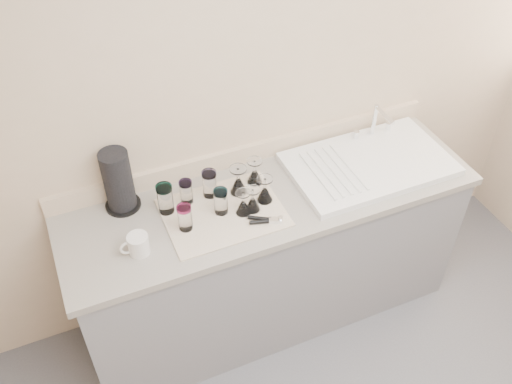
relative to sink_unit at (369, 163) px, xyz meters
name	(u,v)px	position (x,y,z in m)	size (l,w,h in m)	color
room_envelope	(462,297)	(-0.55, -1.20, 0.64)	(3.54, 3.50, 2.52)	#55555A
counter_unit	(269,256)	(-0.55, 0.00, -0.47)	(2.06, 0.62, 0.90)	slate
sink_unit	(369,163)	(0.00, 0.00, 0.00)	(0.82, 0.50, 0.22)	white
dish_towel	(223,213)	(-0.81, -0.03, -0.02)	(0.55, 0.42, 0.01)	silver
tumbler_teal	(165,199)	(-1.05, 0.09, 0.07)	(0.08, 0.08, 0.15)	white
tumbler_cyan	(186,192)	(-0.94, 0.11, 0.05)	(0.06, 0.06, 0.12)	white
tumbler_purple	(210,183)	(-0.82, 0.11, 0.06)	(0.07, 0.07, 0.14)	white
tumbler_magenta	(185,217)	(-1.00, -0.06, 0.06)	(0.07, 0.07, 0.13)	white
tumbler_lavender	(221,201)	(-0.82, -0.02, 0.06)	(0.07, 0.07, 0.13)	white
goblet_back_left	(238,184)	(-0.69, 0.07, 0.04)	(0.08, 0.08, 0.15)	white
goblet_back_right	(255,175)	(-0.59, 0.11, 0.03)	(0.08, 0.08, 0.14)	white
goblet_front_left	(253,203)	(-0.67, -0.06, 0.03)	(0.07, 0.07, 0.13)	white
goblet_front_right	(265,193)	(-0.60, -0.03, 0.03)	(0.08, 0.08, 0.14)	white
goblet_extra	(243,206)	(-0.72, -0.07, 0.03)	(0.07, 0.07, 0.13)	white
can_opener	(265,220)	(-0.65, -0.16, 0.00)	(0.15, 0.10, 0.02)	silver
white_mug	(138,245)	(-1.23, -0.11, 0.03)	(0.13, 0.10, 0.10)	silver
paper_towel_roll	(118,181)	(-1.23, 0.21, 0.13)	(0.17, 0.17, 0.32)	black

